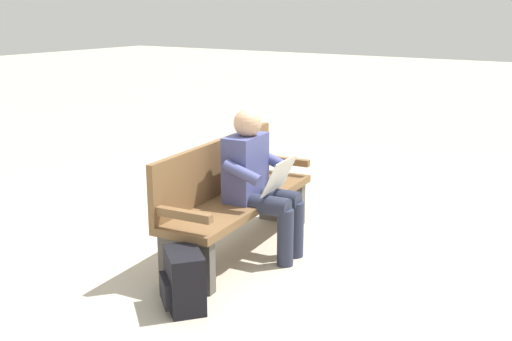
# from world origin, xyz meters

# --- Properties ---
(ground_plane) EXTENTS (40.00, 40.00, 0.00)m
(ground_plane) POSITION_xyz_m (0.00, 0.00, 0.00)
(ground_plane) COLOR #B7AD99
(bench_near) EXTENTS (1.84, 0.66, 0.90)m
(bench_near) POSITION_xyz_m (0.01, -0.07, 0.46)
(bench_near) COLOR brown
(bench_near) RESTS_ON ground
(person_seated) EXTENTS (0.60, 0.60, 1.18)m
(person_seated) POSITION_xyz_m (-0.01, 0.16, 0.63)
(person_seated) COLOR #474C84
(person_seated) RESTS_ON ground
(backpack) EXTENTS (0.40, 0.41, 0.40)m
(backpack) POSITION_xyz_m (1.04, 0.25, 0.20)
(backpack) COLOR black
(backpack) RESTS_ON ground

